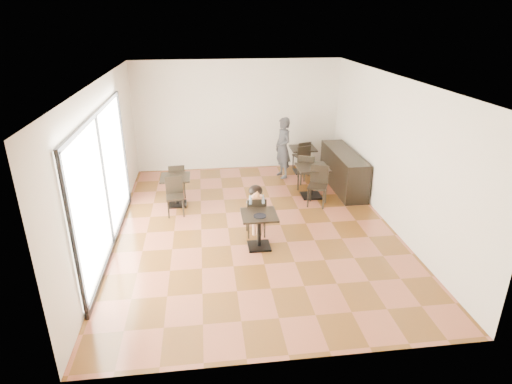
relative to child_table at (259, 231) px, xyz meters
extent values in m
cube|color=brown|center=(0.01, 0.91, -0.37)|extent=(6.00, 8.00, 0.01)
cube|color=white|center=(0.01, 0.91, 2.83)|extent=(6.00, 8.00, 0.01)
cube|color=silver|center=(0.01, 4.91, 1.23)|extent=(6.00, 0.01, 3.20)
cube|color=silver|center=(0.01, -3.09, 1.23)|extent=(6.00, 0.01, 3.20)
cube|color=silver|center=(-2.99, 0.91, 1.23)|extent=(0.01, 8.00, 3.20)
cube|color=silver|center=(3.01, 0.91, 1.23)|extent=(0.01, 8.00, 3.20)
cube|color=white|center=(-2.96, 0.41, 1.03)|extent=(0.04, 4.50, 2.60)
cylinder|color=black|center=(0.00, -0.10, 0.38)|extent=(0.25, 0.25, 0.01)
imported|color=#35353A|center=(1.20, 3.94, 0.50)|extent=(0.58, 0.73, 1.73)
cube|color=black|center=(2.66, 2.91, 0.13)|extent=(0.60, 2.40, 1.00)
camera|label=1|loc=(-1.01, -7.49, 4.00)|focal=30.00mm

